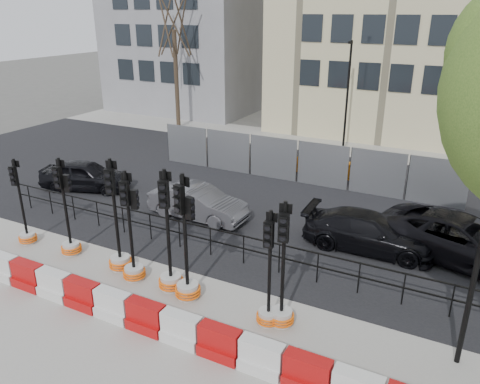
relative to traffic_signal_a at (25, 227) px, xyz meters
The scene contains 22 objects.
ground 6.12m from the traffic_signal_a, ahead, with size 120.00×120.00×0.00m, color #51514C.
sidewalk_near 6.40m from the traffic_signal_a, 19.04° to the right, with size 40.00×6.00×0.02m, color gray.
road 9.97m from the traffic_signal_a, 52.78° to the left, with size 40.00×14.00×0.03m, color black.
sidewalk_far 17.97m from the traffic_signal_a, 70.43° to the left, with size 40.00×4.00×0.02m, color gray.
building_grey 25.08m from the traffic_signal_a, 109.21° to the left, with size 11.00×9.06×14.00m.
kerb_railing 6.38m from the traffic_signal_a, 19.44° to the left, with size 18.00×0.04×1.00m.
heras_fencing 11.99m from the traffic_signal_a, 62.54° to the left, with size 14.33×1.72×2.00m.
lamp_post_far 17.38m from the traffic_signal_a, 67.72° to the left, with size 0.12×0.56×6.00m.
tree_bare_far 18.19m from the traffic_signal_a, 106.88° to the left, with size 2.00×2.00×9.00m.
barrier_row 6.31m from the traffic_signal_a, 17.32° to the right, with size 16.75×0.50×0.80m.
traffic_signal_a is the anchor object (origin of this frame).
traffic_signal_b 1.94m from the traffic_signal_a, ahead, with size 0.65×0.65×3.30m.
traffic_signal_c 4.00m from the traffic_signal_a, ahead, with size 0.70×0.70×3.58m.
traffic_signal_d 4.76m from the traffic_signal_a, ahead, with size 0.67×0.67×3.41m.
traffic_signal_e 6.02m from the traffic_signal_a, ahead, with size 0.72×0.72×3.63m.
traffic_signal_f 6.69m from the traffic_signal_a, ahead, with size 0.72×0.72×3.66m.
traffic_signal_g 9.13m from the traffic_signal_a, ahead, with size 0.62×0.62×3.15m.
traffic_signal_h 9.43m from the traffic_signal_a, ahead, with size 0.67×0.67×3.39m.
car_a 5.18m from the traffic_signal_a, 112.48° to the left, with size 4.19×2.72×1.33m, color black.
car_b 6.05m from the traffic_signal_a, 47.29° to the left, with size 3.91×1.43×1.28m, color #49494D.
car_c 11.56m from the traffic_signal_a, 25.16° to the left, with size 4.39×1.87×1.26m, color black.
car_d 14.31m from the traffic_signal_a, 22.70° to the left, with size 5.65×3.66×1.45m, color black.
Camera 1 is at (7.01, -10.31, 7.48)m, focal length 35.00 mm.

